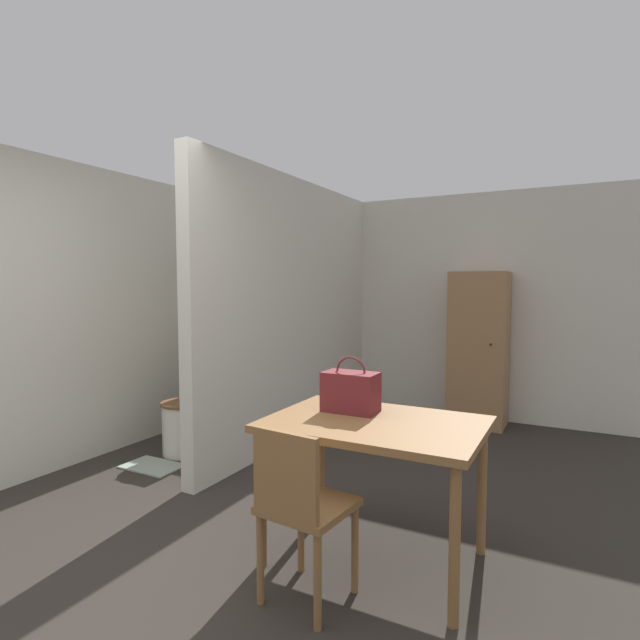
{
  "coord_description": "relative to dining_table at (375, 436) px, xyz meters",
  "views": [
    {
      "loc": [
        1.8,
        -1.53,
        1.5
      ],
      "look_at": [
        0.07,
        1.76,
        1.23
      ],
      "focal_mm": 28.0,
      "sensor_mm": 36.0,
      "label": 1
    }
  ],
  "objects": [
    {
      "name": "ground_plane",
      "position": [
        -0.84,
        -0.92,
        -0.69
      ],
      "size": [
        16.0,
        16.0,
        0.0
      ],
      "primitive_type": "plane",
      "color": "#2D2823"
    },
    {
      "name": "wall_back",
      "position": [
        -0.84,
        3.3,
        0.56
      ],
      "size": [
        4.8,
        0.12,
        2.5
      ],
      "color": "beige",
      "rests_on": "ground_plane"
    },
    {
      "name": "wall_left",
      "position": [
        -2.8,
        1.16,
        0.56
      ],
      "size": [
        0.12,
        5.16,
        2.5
      ],
      "color": "beige",
      "rests_on": "ground_plane"
    },
    {
      "name": "partition_wall",
      "position": [
        -1.5,
        1.71,
        0.56
      ],
      "size": [
        0.12,
        3.05,
        2.5
      ],
      "color": "beige",
      "rests_on": "ground_plane"
    },
    {
      "name": "dining_table",
      "position": [
        0.0,
        0.0,
        0.0
      ],
      "size": [
        1.13,
        0.79,
        0.77
      ],
      "color": "brown",
      "rests_on": "ground_plane"
    },
    {
      "name": "wooden_chair",
      "position": [
        -0.16,
        -0.51,
        -0.21
      ],
      "size": [
        0.42,
        0.42,
        0.85
      ],
      "rotation": [
        0.0,
        0.0,
        -0.11
      ],
      "color": "brown",
      "rests_on": "ground_plane"
    },
    {
      "name": "toilet",
      "position": [
        -2.12,
        0.88,
        -0.37
      ],
      "size": [
        0.4,
        0.55,
        0.78
      ],
      "color": "silver",
      "rests_on": "ground_plane"
    },
    {
      "name": "handbag",
      "position": [
        -0.19,
        0.11,
        0.2
      ],
      "size": [
        0.31,
        0.18,
        0.32
      ],
      "color": "maroon",
      "rests_on": "dining_table"
    },
    {
      "name": "wooden_cabinet",
      "position": [
        0.01,
        2.98,
        0.13
      ],
      "size": [
        0.58,
        0.49,
        1.63
      ],
      "color": "#997047",
      "rests_on": "ground_plane"
    },
    {
      "name": "bath_mat",
      "position": [
        -2.12,
        0.45,
        -0.68
      ],
      "size": [
        0.48,
        0.31,
        0.01
      ],
      "color": "#99A899",
      "rests_on": "ground_plane"
    }
  ]
}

